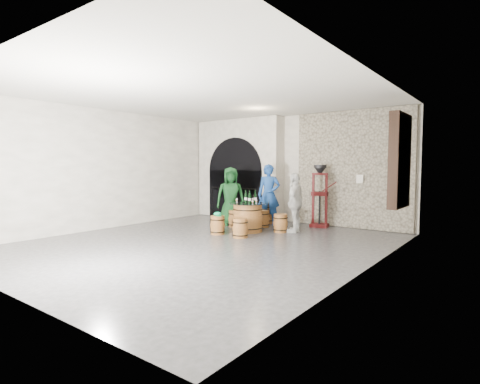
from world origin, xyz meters
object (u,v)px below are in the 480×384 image
Objects in this scene: corking_press at (320,191)px; barrel_table at (248,217)px; barrel_stool_near_right at (240,228)px; wine_bottle_center at (250,198)px; wine_bottle_right at (255,198)px; wine_bottle_left at (246,197)px; barrel_stool_right at (280,223)px; person_green at (231,196)px; barrel_stool_far at (262,219)px; person_blue at (269,195)px; barrel_stool_near_left at (218,225)px; side_barrel at (269,213)px; person_white at (295,203)px; barrel_stool_left at (235,219)px.

barrel_table is at bearing -134.43° from corking_press.
barrel_table is 0.85m from barrel_stool_near_right.
barrel_stool_near_right is 1.42× the size of wine_bottle_center.
wine_bottle_left is at bearing -151.86° from wine_bottle_right.
barrel_stool_right is 1.83m from person_green.
barrel_stool_right is 1.00× the size of barrel_stool_near_right.
person_blue is (-0.05, 0.40, 0.64)m from barrel_stool_far.
barrel_table reaches higher than barrel_stool_near_left.
barrel_stool_near_right is (0.43, -1.61, 0.00)m from barrel_stool_far.
barrel_stool_far is 0.77× the size of side_barrel.
person_green reaches higher than barrel_stool_near_left.
corking_press is at bearing 56.66° from barrel_table.
barrel_stool_far is 1.11m from wine_bottle_center.
barrel_stool_near_right is at bearing -92.24° from person_green.
person_green is at bearing -97.26° from person_white.
barrel_stool_near_left is 2.05m from person_white.
barrel_stool_far is 0.27× the size of corking_press.
wine_bottle_right is 0.54× the size of side_barrel.
barrel_stool_far is 0.30× the size of person_white.
side_barrel is at bearing 105.14° from wine_bottle_center.
wine_bottle_left is at bearing -138.52° from corking_press.
person_white is at bearing 7.22° from barrel_stool_left.
person_green is (-0.63, 1.32, 0.60)m from barrel_stool_near_left.
wine_bottle_right is at bearing 103.97° from barrel_stool_near_right.
barrel_stool_near_left is (0.35, -1.16, 0.00)m from barrel_stool_left.
barrel_stool_near_left is at bearing -100.36° from barrel_stool_far.
barrel_stool_right is at bearing 38.19° from wine_bottle_center.
person_blue is at bearing 102.74° from wine_bottle_right.
person_white reaches higher than wine_bottle_center.
wine_bottle_right is (0.00, 0.25, 0.00)m from wine_bottle_center.
barrel_stool_far is 0.92m from wine_bottle_right.
barrel_table is 2.95× the size of wine_bottle_center.
wine_bottle_right reaches higher than barrel_stool_far.
person_white is at bearing 25.42° from wine_bottle_left.
side_barrel is (-0.20, 0.32, -0.57)m from person_blue.
barrel_stool_right is 0.30× the size of person_white.
wine_bottle_center and wine_bottle_right have the same top height.
side_barrel is (0.39, 1.14, 0.07)m from barrel_stool_left.
corking_press is (0.46, 1.34, 0.77)m from barrel_stool_right.
side_barrel is (-0.43, 1.60, -0.58)m from wine_bottle_center.
barrel_stool_near_right is 1.42× the size of wine_bottle_right.
wine_bottle_right is (0.09, 0.20, 0.51)m from barrel_table.
wine_bottle_right reaches higher than barrel_stool_right.
person_green reaches higher than wine_bottle_left.
side_barrel is 1.68m from corking_press.
wine_bottle_center is (0.83, -0.46, 0.64)m from barrel_stool_left.
person_white reaches higher than barrel_stool_near_right.
person_blue reaches higher than person_white.
barrel_stool_near_left is 1.24m from wine_bottle_right.
barrel_stool_left is 1.00× the size of barrel_stool_near_right.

